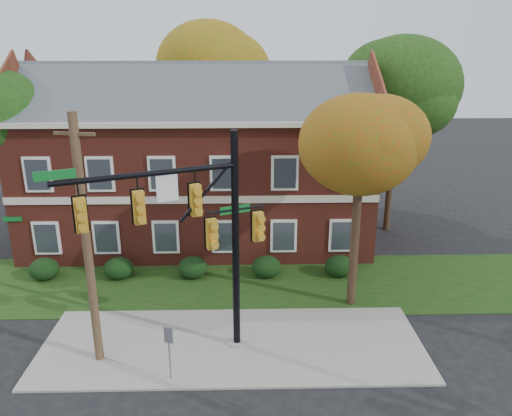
{
  "coord_description": "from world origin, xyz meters",
  "views": [
    {
      "loc": [
        0.47,
        -14.95,
        10.6
      ],
      "look_at": [
        0.91,
        3.0,
        4.7
      ],
      "focal_mm": 35.0,
      "sensor_mm": 36.0,
      "label": 1
    }
  ],
  "objects_px": {
    "hedge_far_left": "(44,269)",
    "traffic_signal": "(195,225)",
    "hedge_left": "(119,268)",
    "tree_right_rear": "(405,92)",
    "tree_far_rear": "(227,72)",
    "apartment_building": "(199,152)",
    "tree_left_rear": "(5,125)",
    "utility_pole": "(87,244)",
    "hedge_far_right": "(340,266)",
    "hedge_center": "(193,268)",
    "tree_near_right": "(367,152)",
    "sign_post": "(169,345)",
    "hedge_right": "(266,267)"
  },
  "relations": [
    {
      "from": "hedge_far_left",
      "to": "utility_pole",
      "type": "height_order",
      "value": "utility_pole"
    },
    {
      "from": "hedge_center",
      "to": "tree_right_rear",
      "type": "height_order",
      "value": "tree_right_rear"
    },
    {
      "from": "tree_near_right",
      "to": "traffic_signal",
      "type": "xyz_separation_m",
      "value": [
        -6.38,
        -3.45,
        -1.71
      ]
    },
    {
      "from": "tree_right_rear",
      "to": "tree_far_rear",
      "type": "relative_size",
      "value": 0.92
    },
    {
      "from": "utility_pole",
      "to": "sign_post",
      "type": "bearing_deg",
      "value": -11.77
    },
    {
      "from": "apartment_building",
      "to": "hedge_center",
      "type": "xyz_separation_m",
      "value": [
        0.0,
        -5.25,
        -4.46
      ]
    },
    {
      "from": "hedge_far_right",
      "to": "tree_far_rear",
      "type": "bearing_deg",
      "value": 113.37
    },
    {
      "from": "hedge_center",
      "to": "utility_pole",
      "type": "distance_m",
      "value": 8.01
    },
    {
      "from": "hedge_far_right",
      "to": "tree_right_rear",
      "type": "bearing_deg",
      "value": 54.77
    },
    {
      "from": "traffic_signal",
      "to": "sign_post",
      "type": "xyz_separation_m",
      "value": [
        -0.84,
        -1.4,
        -3.59
      ]
    },
    {
      "from": "apartment_building",
      "to": "tree_left_rear",
      "type": "distance_m",
      "value": 9.94
    },
    {
      "from": "apartment_building",
      "to": "tree_right_rear",
      "type": "bearing_deg",
      "value": 4.33
    },
    {
      "from": "hedge_left",
      "to": "hedge_right",
      "type": "relative_size",
      "value": 1.0
    },
    {
      "from": "tree_far_rear",
      "to": "hedge_left",
      "type": "bearing_deg",
      "value": -110.29
    },
    {
      "from": "tree_near_right",
      "to": "sign_post",
      "type": "xyz_separation_m",
      "value": [
        -7.22,
        -4.85,
        -5.3
      ]
    },
    {
      "from": "tree_left_rear",
      "to": "traffic_signal",
      "type": "bearing_deg",
      "value": -44.59
    },
    {
      "from": "tree_near_right",
      "to": "traffic_signal",
      "type": "bearing_deg",
      "value": -151.62
    },
    {
      "from": "tree_left_rear",
      "to": "tree_far_rear",
      "type": "relative_size",
      "value": 0.77
    },
    {
      "from": "tree_far_rear",
      "to": "utility_pole",
      "type": "relative_size",
      "value": 1.32
    },
    {
      "from": "hedge_far_left",
      "to": "tree_right_rear",
      "type": "xyz_separation_m",
      "value": [
        18.31,
        6.11,
        7.6
      ]
    },
    {
      "from": "tree_left_rear",
      "to": "utility_pole",
      "type": "relative_size",
      "value": 1.02
    },
    {
      "from": "tree_near_right",
      "to": "tree_left_rear",
      "type": "xyz_separation_m",
      "value": [
        -16.95,
        6.97,
        0.01
      ]
    },
    {
      "from": "hedge_left",
      "to": "tree_far_rear",
      "type": "bearing_deg",
      "value": 69.71
    },
    {
      "from": "hedge_center",
      "to": "traffic_signal",
      "type": "height_order",
      "value": "traffic_signal"
    },
    {
      "from": "hedge_center",
      "to": "tree_near_right",
      "type": "height_order",
      "value": "tree_near_right"
    },
    {
      "from": "hedge_far_right",
      "to": "apartment_building",
      "type": "bearing_deg",
      "value": 143.11
    },
    {
      "from": "tree_near_right",
      "to": "tree_right_rear",
      "type": "relative_size",
      "value": 0.81
    },
    {
      "from": "apartment_building",
      "to": "tree_left_rear",
      "type": "height_order",
      "value": "apartment_building"
    },
    {
      "from": "tree_right_rear",
      "to": "tree_far_rear",
      "type": "xyz_separation_m",
      "value": [
        -9.97,
        6.98,
        0.72
      ]
    },
    {
      "from": "traffic_signal",
      "to": "tree_right_rear",
      "type": "bearing_deg",
      "value": 26.29
    },
    {
      "from": "hedge_far_left",
      "to": "sign_post",
      "type": "relative_size",
      "value": 0.69
    },
    {
      "from": "sign_post",
      "to": "tree_near_right",
      "type": "bearing_deg",
      "value": 49.17
    },
    {
      "from": "hedge_far_right",
      "to": "tree_near_right",
      "type": "bearing_deg",
      "value": -85.48
    },
    {
      "from": "traffic_signal",
      "to": "sign_post",
      "type": "relative_size",
      "value": 3.95
    },
    {
      "from": "hedge_far_right",
      "to": "traffic_signal",
      "type": "height_order",
      "value": "traffic_signal"
    },
    {
      "from": "hedge_far_right",
      "to": "tree_far_rear",
      "type": "distance_m",
      "value": 16.51
    },
    {
      "from": "hedge_left",
      "to": "traffic_signal",
      "type": "relative_size",
      "value": 0.18
    },
    {
      "from": "hedge_left",
      "to": "sign_post",
      "type": "xyz_separation_m",
      "value": [
        3.5,
        -7.68,
        0.85
      ]
    },
    {
      "from": "traffic_signal",
      "to": "hedge_far_left",
      "type": "bearing_deg",
      "value": 117.79
    },
    {
      "from": "tree_near_right",
      "to": "hedge_far_left",
      "type": "bearing_deg",
      "value": 168.73
    },
    {
      "from": "sign_post",
      "to": "tree_left_rear",
      "type": "bearing_deg",
      "value": 144.77
    },
    {
      "from": "tree_right_rear",
      "to": "sign_post",
      "type": "height_order",
      "value": "tree_right_rear"
    },
    {
      "from": "hedge_center",
      "to": "sign_post",
      "type": "relative_size",
      "value": 0.69
    },
    {
      "from": "hedge_far_left",
      "to": "traffic_signal",
      "type": "xyz_separation_m",
      "value": [
        7.84,
        -6.28,
        4.43
      ]
    },
    {
      "from": "hedge_far_right",
      "to": "tree_far_rear",
      "type": "relative_size",
      "value": 0.12
    },
    {
      "from": "apartment_building",
      "to": "hedge_far_left",
      "type": "xyz_separation_m",
      "value": [
        -7.0,
        -5.25,
        -4.46
      ]
    },
    {
      "from": "hedge_left",
      "to": "hedge_far_left",
      "type": "bearing_deg",
      "value": 180.0
    },
    {
      "from": "hedge_far_left",
      "to": "traffic_signal",
      "type": "distance_m",
      "value": 10.98
    },
    {
      "from": "hedge_center",
      "to": "hedge_right",
      "type": "xyz_separation_m",
      "value": [
        3.5,
        0.0,
        0.0
      ]
    },
    {
      "from": "hedge_far_left",
      "to": "tree_far_rear",
      "type": "height_order",
      "value": "tree_far_rear"
    }
  ]
}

